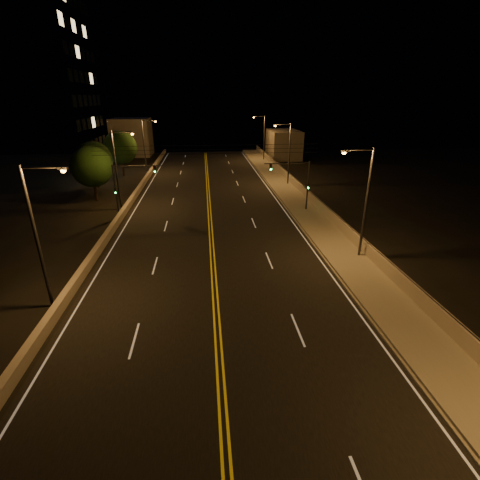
{
  "coord_description": "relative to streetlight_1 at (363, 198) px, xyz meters",
  "views": [
    {
      "loc": [
        -0.37,
        -5.23,
        12.14
      ],
      "look_at": [
        2.0,
        18.0,
        2.5
      ],
      "focal_mm": 26.0,
      "sensor_mm": 36.0,
      "label": 1
    }
  ],
  "objects": [
    {
      "name": "road",
      "position": [
        -11.51,
        0.82,
        -5.08
      ],
      "size": [
        18.0,
        120.0,
        0.02
      ],
      "primitive_type": "cube",
      "color": "black",
      "rests_on": "ground"
    },
    {
      "name": "sidewalk",
      "position": [
        -0.71,
        0.82,
        -4.94
      ],
      "size": [
        3.6,
        120.0,
        0.3
      ],
      "primitive_type": "cube",
      "color": "gray",
      "rests_on": "ground"
    },
    {
      "name": "curb",
      "position": [
        -2.58,
        0.82,
        -5.02
      ],
      "size": [
        0.14,
        120.0,
        0.15
      ],
      "primitive_type": "cube",
      "color": "gray",
      "rests_on": "ground"
    },
    {
      "name": "parapet_wall",
      "position": [
        0.94,
        0.82,
        -4.29
      ],
      "size": [
        0.3,
        120.0,
        1.0
      ],
      "primitive_type": "cube",
      "color": "gray",
      "rests_on": "sidewalk"
    },
    {
      "name": "jersey_barrier",
      "position": [
        -21.0,
        0.82,
        -4.73
      ],
      "size": [
        0.45,
        120.0,
        0.73
      ],
      "primitive_type": "cube",
      "color": "gray",
      "rests_on": "ground"
    },
    {
      "name": "distant_building_right",
      "position": [
        4.99,
        50.02,
        -2.24
      ],
      "size": [
        6.0,
        10.0,
        5.71
      ],
      "primitive_type": "cube",
      "color": "slate",
      "rests_on": "ground"
    },
    {
      "name": "distant_building_left",
      "position": [
        -27.51,
        57.1,
        -1.15
      ],
      "size": [
        8.0,
        8.0,
        7.88
      ],
      "primitive_type": "cube",
      "color": "slate",
      "rests_on": "ground"
    },
    {
      "name": "parapet_rail",
      "position": [
        0.94,
        0.82,
        -3.76
      ],
      "size": [
        0.06,
        120.0,
        0.06
      ],
      "primitive_type": "cylinder",
      "rotation": [
        1.57,
        0.0,
        0.0
      ],
      "color": "black",
      "rests_on": "parapet_wall"
    },
    {
      "name": "lane_markings",
      "position": [
        -11.51,
        0.75,
        -5.07
      ],
      "size": [
        17.32,
        116.0,
        0.0
      ],
      "color": "silver",
      "rests_on": "road"
    },
    {
      "name": "streetlight_1",
      "position": [
        0.0,
        0.0,
        0.0
      ],
      "size": [
        2.55,
        0.28,
        8.78
      ],
      "color": "#2D2D33",
      "rests_on": "ground"
    },
    {
      "name": "streetlight_2",
      "position": [
        0.0,
        25.28,
        0.0
      ],
      "size": [
        2.55,
        0.28,
        8.78
      ],
      "color": "#2D2D33",
      "rests_on": "ground"
    },
    {
      "name": "streetlight_3",
      "position": [
        0.0,
        46.96,
        0.0
      ],
      "size": [
        2.55,
        0.28,
        8.78
      ],
      "color": "#2D2D33",
      "rests_on": "ground"
    },
    {
      "name": "streetlight_4",
      "position": [
        -21.42,
        -4.71,
        0.0
      ],
      "size": [
        2.55,
        0.28,
        8.78
      ],
      "color": "#2D2D33",
      "rests_on": "ground"
    },
    {
      "name": "streetlight_5",
      "position": [
        -21.42,
        15.66,
        0.0
      ],
      "size": [
        2.55,
        0.28,
        8.78
      ],
      "color": "#2D2D33",
      "rests_on": "ground"
    },
    {
      "name": "streetlight_6",
      "position": [
        -21.42,
        36.09,
        0.0
      ],
      "size": [
        2.55,
        0.28,
        8.78
      ],
      "color": "#2D2D33",
      "rests_on": "ground"
    },
    {
      "name": "traffic_signal_right",
      "position": [
        -1.56,
        12.63,
        -1.44
      ],
      "size": [
        5.11,
        0.31,
        5.71
      ],
      "color": "#2D2D33",
      "rests_on": "ground"
    },
    {
      "name": "traffic_signal_left",
      "position": [
        -20.27,
        12.63,
        -1.44
      ],
      "size": [
        5.11,
        0.31,
        5.71
      ],
      "color": "#2D2D33",
      "rests_on": "ground"
    },
    {
      "name": "overhead_wires",
      "position": [
        -11.51,
        10.32,
        2.31
      ],
      "size": [
        22.0,
        0.03,
        0.83
      ],
      "color": "black"
    },
    {
      "name": "building_tower",
      "position": [
        -41.17,
        34.53,
        8.16
      ],
      "size": [
        24.0,
        15.0,
        27.65
      ],
      "color": "slate",
      "rests_on": "ground"
    },
    {
      "name": "tree_0",
      "position": [
        -25.58,
        19.82,
        -0.85
      ],
      "size": [
        4.97,
        4.97,
        6.73
      ],
      "color": "black",
      "rests_on": "ground"
    },
    {
      "name": "tree_1",
      "position": [
        -27.26,
        26.79,
        -1.01
      ],
      "size": [
        4.79,
        4.79,
        6.49
      ],
      "color": "black",
      "rests_on": "ground"
    },
    {
      "name": "tree_2",
      "position": [
        -25.32,
        34.88,
        -0.57
      ],
      "size": [
        5.3,
        5.3,
        7.19
      ],
      "color": "black",
      "rests_on": "ground"
    }
  ]
}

